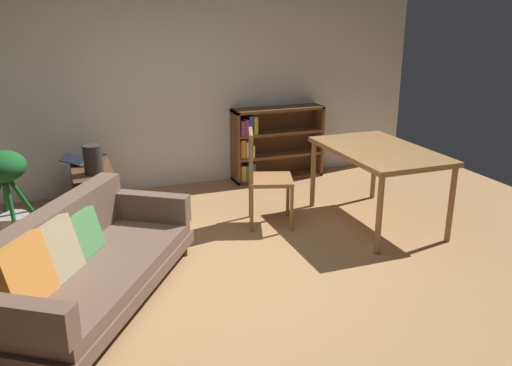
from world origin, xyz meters
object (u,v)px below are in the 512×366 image
fabric_couch (80,263)px  desk_speaker (93,160)px  open_laptop (86,161)px  dining_table (379,156)px  potted_floor_plant (5,184)px  dining_chair_near (263,173)px  media_console (94,193)px  bookshelf (271,143)px

fabric_couch → desk_speaker: (0.25, 1.59, 0.35)m
open_laptop → dining_table: (2.78, -1.40, 0.15)m
potted_floor_plant → dining_chair_near: (2.43, -0.63, 0.03)m
media_console → desk_speaker: size_ratio=3.42×
media_console → dining_table: size_ratio=0.71×
fabric_couch → potted_floor_plant: potted_floor_plant is taller
media_console → potted_floor_plant: bearing=-165.9°
open_laptop → dining_chair_near: size_ratio=0.50×
potted_floor_plant → media_console: bearing=14.1°
fabric_couch → dining_table: (2.97, 0.63, 0.38)m
desk_speaker → dining_table: bearing=-19.4°
desk_speaker → dining_table: (2.72, -0.96, 0.02)m
fabric_couch → bookshelf: bearing=44.2°
desk_speaker → fabric_couch: bearing=-98.9°
open_laptop → bookshelf: 2.38m
fabric_couch → desk_speaker: 1.65m
open_laptop → fabric_couch: bearing=-95.4°
fabric_couch → dining_chair_near: bearing=28.4°
fabric_couch → bookshelf: bookshelf is taller
potted_floor_plant → dining_chair_near: bearing=-14.6°
bookshelf → dining_chair_near: bearing=-115.0°
dining_table → desk_speaker: bearing=160.6°
potted_floor_plant → dining_table: (3.55, -1.00, 0.20)m
media_console → desk_speaker: desk_speaker is taller
desk_speaker → potted_floor_plant: 0.85m
bookshelf → open_laptop: bearing=-169.5°
media_console → open_laptop: open_laptop is taller
dining_chair_near → open_laptop: bearing=148.2°
fabric_couch → dining_table: bearing=12.0°
bookshelf → desk_speaker: bearing=-159.1°
fabric_couch → dining_chair_near: size_ratio=2.18×
media_console → dining_table: (2.73, -1.21, 0.46)m
media_console → bookshelf: size_ratio=0.85×
potted_floor_plant → open_laptop: bearing=26.8°
open_laptop → dining_chair_near: bearing=-31.8°
media_console → desk_speaker: bearing=-87.2°
media_console → potted_floor_plant: potted_floor_plant is taller
fabric_couch → potted_floor_plant: (-0.58, 1.63, 0.18)m
open_laptop → potted_floor_plant: potted_floor_plant is taller
potted_floor_plant → bookshelf: size_ratio=0.71×
bookshelf → fabric_couch: bearing=-135.8°
dining_table → dining_chair_near: bearing=161.7°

